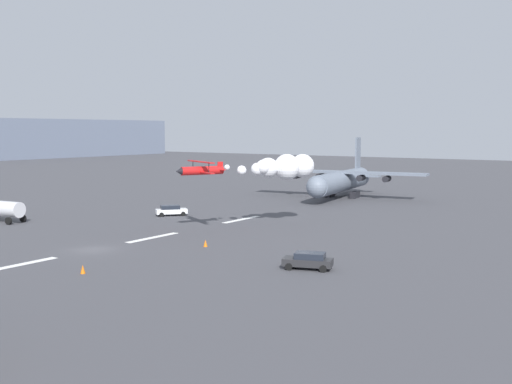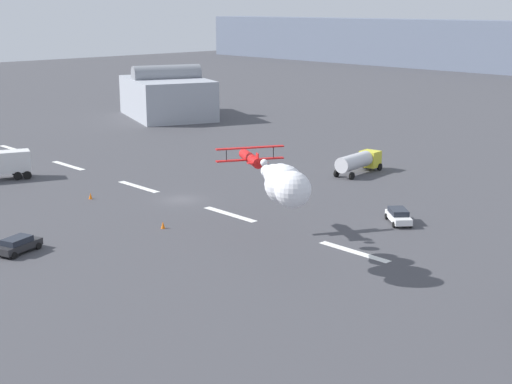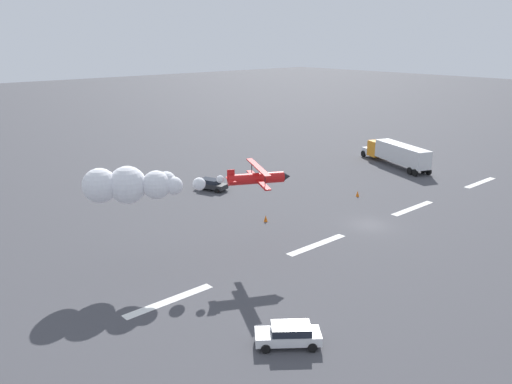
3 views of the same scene
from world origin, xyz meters
The scene contains 10 objects.
ground_plane centered at (0.00, 0.00, 0.00)m, with size 440.00×440.00×0.00m, color #424247.
runway_stripe_2 centered at (-8.74, 0.00, 0.01)m, with size 8.00×0.90×0.01m, color white.
runway_stripe_3 centered at (8.74, 0.00, 0.01)m, with size 8.00×0.90×0.01m, color white.
runway_stripe_4 centered at (26.23, 0.00, 0.01)m, with size 8.00×0.90×0.01m, color white.
cargo_transport_plane centered at (57.44, 0.85, 3.24)m, with size 26.61×31.22×10.93m.
stunt_biplane_red centered at (24.04, -7.52, 7.66)m, with size 16.94×11.60×3.35m.
followme_car_yellow centered at (4.91, -22.84, 0.81)m, with size 3.12×4.73×1.52m.
airport_staff_sedan centered at (23.51, 10.69, 0.81)m, with size 4.59×4.21×1.52m.
traffic_cone_near centered at (-7.65, -7.59, 0.38)m, with size 0.44×0.44×0.75m, color orange.
traffic_cone_far centered at (7.94, -8.51, 0.38)m, with size 0.44×0.44×0.75m, color orange.
Camera 1 is at (-41.94, -49.53, 12.39)m, focal length 43.01 mm.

